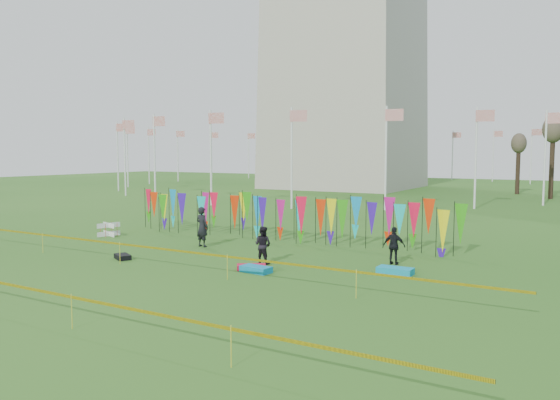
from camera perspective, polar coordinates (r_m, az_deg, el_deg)
The scene contains 12 objects.
ground at distance 22.39m, azimuth -10.03°, elevation -6.56°, with size 160.00×160.00×0.00m, color #265718.
flagpole_ring at distance 70.58m, azimuth 6.83°, elevation 4.58°, with size 57.40×56.16×8.00m.
banner_row at distance 27.55m, azimuth -0.33°, elevation -1.38°, with size 18.64×0.64×2.28m.
caution_tape_near at distance 21.39m, azimuth -12.92°, elevation -5.03°, with size 26.00×0.02×0.90m.
box_kite at distance 30.45m, azimuth -17.46°, elevation -2.96°, with size 0.66×0.66×0.73m.
person_left at distance 26.05m, azimuth -8.14°, elevation -2.79°, with size 0.69×0.51×1.90m, color black.
person_mid at distance 21.93m, azimuth -1.80°, elevation -4.72°, with size 0.73×0.45×1.51m, color black.
person_right at distance 22.20m, azimuth 11.85°, elevation -4.71°, with size 0.88×0.50×1.51m, color black.
kite_bag_turquoise at distance 20.48m, azimuth -2.53°, elevation -7.24°, with size 1.16×0.58×0.23m, color #0C8CC0.
kite_bag_red at distance 20.96m, azimuth -3.01°, elevation -7.00°, with size 1.09×0.50×0.20m, color red.
kite_bag_black at distance 23.87m, azimuth -16.12°, elevation -5.71°, with size 0.87×0.50×0.20m, color black.
kite_bag_teal at distance 20.62m, azimuth 11.95°, elevation -7.24°, with size 1.28×0.61×0.25m, color #0D9AC1.
Camera 1 is at (14.28, -16.66, 4.45)m, focal length 35.00 mm.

